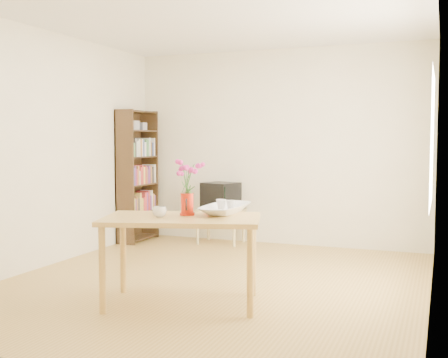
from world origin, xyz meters
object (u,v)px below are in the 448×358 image
at_px(table, 182,227).
at_px(mug, 159,212).
at_px(television, 221,196).
at_px(pitcher, 187,205).
at_px(bowl, 225,188).

xyz_separation_m(table, mug, (-0.16, -0.09, 0.13)).
distance_m(table, mug, 0.23).
bearing_deg(mug, television, -108.69).
bearing_deg(pitcher, mug, -150.00).
distance_m(mug, bowl, 0.63).
xyz_separation_m(mug, television, (-0.57, 2.83, -0.15)).
relative_size(pitcher, bowl, 0.42).
bearing_deg(pitcher, television, 84.58).
relative_size(bowl, television, 0.93).
distance_m(bowl, television, 2.62).
distance_m(pitcher, television, 2.73).
height_order(mug, bowl, bowl).
bearing_deg(bowl, pitcher, -139.57).
bearing_deg(bowl, television, 112.47).
distance_m(table, bowl, 0.53).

